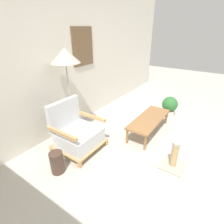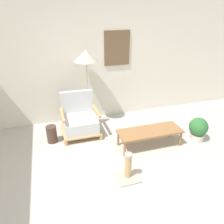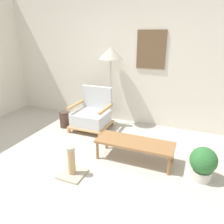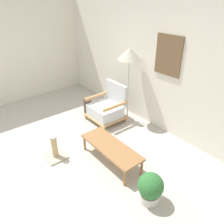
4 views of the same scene
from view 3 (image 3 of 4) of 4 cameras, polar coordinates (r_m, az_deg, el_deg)
The scene contains 8 objects.
ground_plane at distance 3.00m, azimuth -12.35°, elevation -18.91°, with size 14.00×14.00×0.00m, color #B7B2A8.
wall_back at distance 4.59m, azimuth 4.32°, elevation 13.65°, with size 8.00×0.09×2.70m.
armchair at distance 4.41m, azimuth -5.27°, elevation -0.75°, with size 0.72×0.68×0.83m.
floor_lamp at distance 4.37m, azimuth -0.34°, elevation 14.33°, with size 0.48×0.48×1.61m.
coffee_table at distance 3.34m, azimuth 5.98°, elevation -8.23°, with size 1.17×0.43×0.32m.
vase at distance 4.62m, azimuth -12.34°, elevation -1.92°, with size 0.19×0.19×0.33m, color #473328.
potted_plant at distance 3.18m, azimuth 22.70°, elevation -12.15°, with size 0.35×0.35×0.47m.
scratching_post at distance 3.13m, azimuth -10.44°, elevation -13.81°, with size 0.34×0.34×0.44m.
Camera 3 is at (1.43, -1.86, 1.87)m, focal length 35.00 mm.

